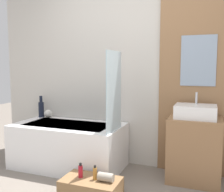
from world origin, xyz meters
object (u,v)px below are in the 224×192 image
Objects in this scene: vase_tall_dark at (41,108)px; bottle_soap_primary at (81,171)px; wooden_step_bench at (91,187)px; sink at (195,112)px; vase_round_light at (48,114)px; bottle_soap_secondary at (95,173)px; bathtub at (69,145)px.

vase_tall_dark is 1.49m from bottle_soap_primary.
sink reaches higher than wooden_step_bench.
bottle_soap_secondary is at bearing -37.13° from vase_round_light.
vase_tall_dark is at bearing 141.44° from bottle_soap_primary.
sink is 1.43× the size of vase_tall_dark.
wooden_step_bench is 3.96× the size of bottle_soap_secondary.
bottle_soap_primary is at bearing 180.00° from wooden_step_bench.
vase_tall_dark reaches higher than bottle_soap_secondary.
bottle_soap_secondary is at bearing -42.47° from bathtub.
sink is at bearing 36.97° from wooden_step_bench.
vase_round_light is at bearing 141.75° from wooden_step_bench.
vase_tall_dark is 0.15m from vase_round_light.
bathtub is 0.80m from vase_tall_dark.
bathtub is 0.88m from bottle_soap_secondary.
wooden_step_bench is at bearing -35.73° from vase_tall_dark.
vase_round_light is at bearing 176.19° from sink.
bathtub is at bearing 135.48° from wooden_step_bench.
wooden_step_bench is (0.61, -0.60, -0.20)m from bathtub.
wooden_step_bench is 1.90× the size of vase_tall_dark.
bottle_soap_secondary is (1.14, -0.86, -0.40)m from vase_round_light.
sink is 2.97× the size of bottle_soap_primary.
bottle_soap_primary is (0.49, -0.60, -0.05)m from bathtub.
sink reaches higher than vase_tall_dark.
wooden_step_bench is 1.33× the size of sink.
vase_tall_dark is at bearing 175.90° from sink.
vase_round_light reaches higher than wooden_step_bench.
vase_tall_dark is 1.62m from bottle_soap_secondary.
bathtub is 1.66m from sink.
sink is at bearing 4.76° from bathtub.
vase_round_light reaches higher than bathtub.
vase_round_light is 0.79× the size of bottle_soap_secondary.
vase_round_light is (-2.06, 0.14, -0.18)m from sink.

